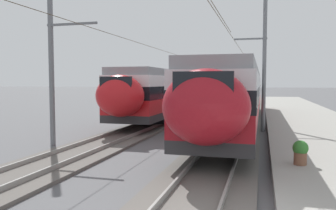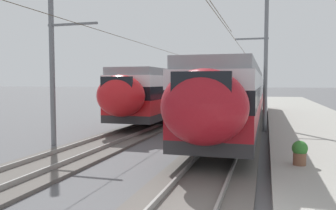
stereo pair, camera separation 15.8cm
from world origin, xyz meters
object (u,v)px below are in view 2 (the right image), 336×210
train_far_track (181,91)px  catenary_mast_far_side (55,59)px  train_near_platform (239,94)px  catenary_mast_mid (264,63)px  potted_plant_by_shelter (300,151)px

train_far_track → catenary_mast_far_side: catenary_mast_far_side is taller
train_near_platform → catenary_mast_far_side: bearing=140.2°
catenary_mast_mid → catenary_mast_far_side: 11.97m
train_near_platform → train_far_track: bearing=39.8°
train_near_platform → catenary_mast_far_side: size_ratio=0.70×
train_far_track → potted_plant_by_shelter: 20.42m
train_far_track → catenary_mast_mid: bearing=-140.2°
train_near_platform → catenary_mast_far_side: (-9.35, 7.79, 1.87)m
train_near_platform → train_far_track: (6.86, 5.72, 0.00)m
train_near_platform → catenary_mast_mid: bearing=-140.3°
train_near_platform → train_far_track: 8.93m
train_near_platform → catenary_mast_mid: catenary_mast_mid is taller
train_near_platform → catenary_mast_far_side: catenary_mast_far_side is taller
train_near_platform → train_far_track: size_ratio=1.01×
catenary_mast_mid → potted_plant_by_shelter: (-9.76, -1.25, -3.36)m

